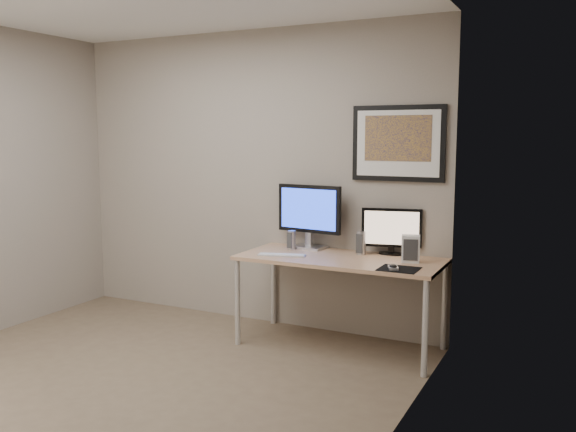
% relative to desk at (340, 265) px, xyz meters
% --- Properties ---
extents(floor, '(3.60, 3.60, 0.00)m').
position_rel_desk_xyz_m(floor, '(-1.00, -1.35, -0.66)').
color(floor, brown).
rests_on(floor, ground).
extents(room, '(3.60, 3.60, 3.60)m').
position_rel_desk_xyz_m(room, '(-1.00, -0.90, 0.98)').
color(room, white).
rests_on(room, ground).
extents(desk, '(1.60, 0.70, 0.73)m').
position_rel_desk_xyz_m(desk, '(0.00, 0.00, 0.00)').
color(desk, '#976649').
rests_on(desk, floor).
extents(framed_art, '(0.75, 0.04, 0.60)m').
position_rel_desk_xyz_m(framed_art, '(0.35, 0.33, 0.96)').
color(framed_art, black).
rests_on(framed_art, room).
extents(monitor_large, '(0.59, 0.22, 0.54)m').
position_rel_desk_xyz_m(monitor_large, '(-0.38, 0.24, 0.36)').
color(monitor_large, '#B3B3B8').
rests_on(monitor_large, desk).
extents(monitor_tv, '(0.47, 0.15, 0.38)m').
position_rel_desk_xyz_m(monitor_tv, '(0.33, 0.28, 0.27)').
color(monitor_tv, black).
rests_on(monitor_tv, desk).
extents(speaker_left, '(0.07, 0.07, 0.16)m').
position_rel_desk_xyz_m(speaker_left, '(-0.49, 0.14, 0.15)').
color(speaker_left, '#B3B3B8').
rests_on(speaker_left, desk).
extents(speaker_right, '(0.08, 0.08, 0.19)m').
position_rel_desk_xyz_m(speaker_right, '(0.11, 0.18, 0.16)').
color(speaker_right, '#B3B3B8').
rests_on(speaker_right, desk).
extents(keyboard, '(0.40, 0.20, 0.01)m').
position_rel_desk_xyz_m(keyboard, '(-0.44, -0.15, 0.07)').
color(keyboard, silver).
rests_on(keyboard, desk).
extents(mousepad, '(0.28, 0.25, 0.00)m').
position_rel_desk_xyz_m(mousepad, '(0.54, -0.22, 0.07)').
color(mousepad, black).
rests_on(mousepad, desk).
extents(mouse, '(0.10, 0.12, 0.04)m').
position_rel_desk_xyz_m(mouse, '(0.50, -0.25, 0.09)').
color(mouse, black).
rests_on(mouse, mousepad).
extents(fan_unit, '(0.16, 0.13, 0.21)m').
position_rel_desk_xyz_m(fan_unit, '(0.54, 0.07, 0.17)').
color(fan_unit, silver).
rests_on(fan_unit, desk).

